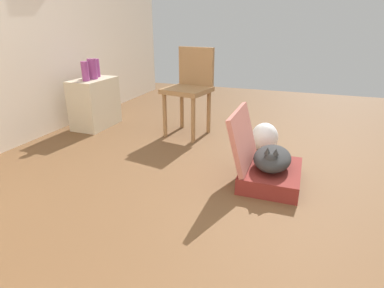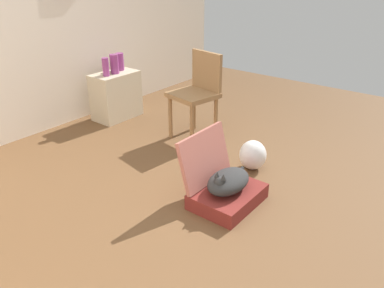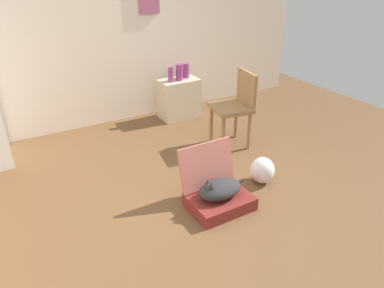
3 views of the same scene
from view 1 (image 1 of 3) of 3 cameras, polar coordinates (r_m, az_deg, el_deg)
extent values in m
plane|color=brown|center=(2.45, 6.45, -7.42)|extent=(7.68, 7.68, 0.00)
cube|color=maroon|center=(2.52, 14.18, -5.51)|extent=(0.57, 0.44, 0.13)
cube|color=#B26356|center=(2.44, 9.30, 1.14)|extent=(0.57, 0.15, 0.43)
ellipsoid|color=#2D2D2D|center=(2.46, 14.48, -2.54)|extent=(0.43, 0.28, 0.16)
sphere|color=#2D2D2D|center=(2.34, 14.23, -2.80)|extent=(0.11, 0.11, 0.11)
cone|color=#2D2D2D|center=(2.31, 15.10, -1.37)|extent=(0.05, 0.05, 0.05)
cone|color=#2D2D2D|center=(2.31, 13.66, -1.19)|extent=(0.05, 0.05, 0.05)
cylinder|color=#2D2D2D|center=(2.65, 13.98, -1.57)|extent=(0.20, 0.03, 0.07)
ellipsoid|color=white|center=(3.08, 13.13, 1.20)|extent=(0.25, 0.26, 0.28)
cube|color=beige|center=(3.90, -17.34, 7.16)|extent=(0.57, 0.34, 0.57)
cylinder|color=#8C387A|center=(3.70, -18.97, 12.46)|extent=(0.08, 0.08, 0.21)
cylinder|color=#8C387A|center=(3.97, -17.23, 13.15)|extent=(0.10, 0.10, 0.21)
cylinder|color=#8C387A|center=(3.82, -17.77, 12.95)|extent=(0.10, 0.10, 0.23)
cylinder|color=olive|center=(3.40, -5.00, 5.24)|extent=(0.04, 0.04, 0.47)
cylinder|color=olive|center=(3.22, 0.21, 4.39)|extent=(0.04, 0.04, 0.47)
cylinder|color=olive|center=(3.68, -1.87, 6.55)|extent=(0.04, 0.04, 0.47)
cylinder|color=olive|center=(3.52, 3.08, 5.81)|extent=(0.04, 0.04, 0.47)
cube|color=olive|center=(3.39, -0.92, 9.81)|extent=(0.51, 0.51, 0.05)
cube|color=olive|center=(3.52, 0.76, 14.03)|extent=(0.11, 0.42, 0.41)
camera|label=2|loc=(1.39, 118.18, 18.16)|focal=36.06mm
camera|label=3|loc=(2.38, 102.23, 20.10)|focal=33.84mm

